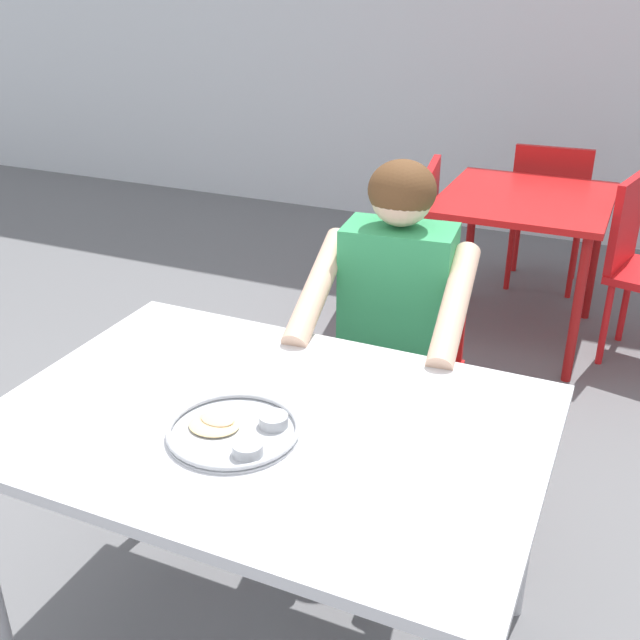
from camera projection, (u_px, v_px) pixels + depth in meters
The scene contains 8 objects.
ground_plane at pixel (266, 640), 2.15m from camera, with size 12.00×12.00×0.05m, color slate.
table_foreground at pixel (269, 440), 1.81m from camera, with size 1.29×0.89×0.75m.
thali_tray at pixel (236, 430), 1.71m from camera, with size 0.31×0.31×0.03m.
chair_foreground at pixel (403, 358), 2.61m from camera, with size 0.43×0.43×0.82m.
diner_foreground at pixel (390, 322), 2.33m from camera, with size 0.53×0.58×1.20m.
table_background_red at pixel (524, 215), 3.57m from camera, with size 0.77×0.85×0.72m.
chair_red_left at pixel (406, 230), 3.85m from camera, with size 0.49×0.46×0.83m.
chair_red_far at pixel (549, 205), 4.16m from camera, with size 0.44×0.41×0.84m.
Camera 1 is at (0.76, -1.34, 1.73)m, focal length 42.37 mm.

